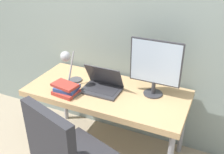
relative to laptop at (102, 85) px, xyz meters
The scene contains 7 objects.
wall_back 0.66m from the laptop, 84.11° to the left, with size 8.00×0.05×2.60m.
desk 0.12m from the laptop, 11.43° to the left, with size 1.57×0.71×0.75m.
laptop is the anchor object (origin of this frame).
monitor 0.55m from the laptop, 15.57° to the left, with size 0.47×0.18×0.54m.
desk_lamp 0.40m from the laptop, behind, with size 0.13×0.26×0.38m.
book_stack 0.35m from the laptop, 144.91° to the right, with size 0.27×0.21×0.10m.
tv_remote 0.30m from the laptop, 128.95° to the right, with size 0.07×0.16×0.02m.
Camera 1 is at (0.96, -1.62, 2.04)m, focal length 42.00 mm.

